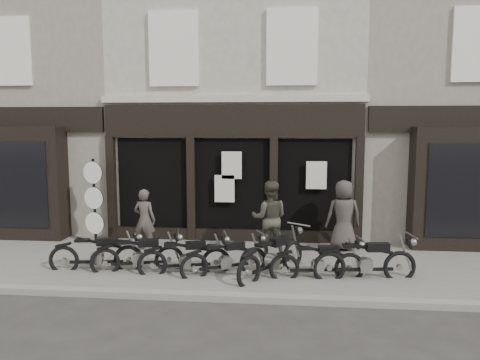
# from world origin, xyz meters

# --- Properties ---
(ground_plane) EXTENTS (90.00, 90.00, 0.00)m
(ground_plane) POSITION_xyz_m (0.00, 0.00, 0.00)
(ground_plane) COLOR #2D2B28
(ground_plane) RESTS_ON ground
(pavement) EXTENTS (30.00, 4.20, 0.12)m
(pavement) POSITION_xyz_m (0.00, 0.90, 0.06)
(pavement) COLOR #646058
(pavement) RESTS_ON ground_plane
(kerb) EXTENTS (30.00, 0.25, 0.13)m
(kerb) POSITION_xyz_m (0.00, -1.25, 0.07)
(kerb) COLOR gray
(kerb) RESTS_ON ground_plane
(central_building) EXTENTS (7.30, 6.22, 8.34)m
(central_building) POSITION_xyz_m (0.00, 5.95, 4.08)
(central_building) COLOR #BCB3A1
(central_building) RESTS_ON ground
(neighbour_left) EXTENTS (5.60, 6.73, 8.34)m
(neighbour_left) POSITION_xyz_m (-6.35, 5.90, 4.04)
(neighbour_left) COLOR gray
(neighbour_left) RESTS_ON ground
(neighbour_right) EXTENTS (5.60, 6.73, 8.34)m
(neighbour_right) POSITION_xyz_m (6.35, 5.90, 4.04)
(neighbour_right) COLOR gray
(neighbour_right) RESTS_ON ground
(motorcycle_0) EXTENTS (2.13, 0.58, 1.02)m
(motorcycle_0) POSITION_xyz_m (-2.73, 0.02, 0.40)
(motorcycle_0) COLOR black
(motorcycle_0) RESTS_ON ground
(motorcycle_1) EXTENTS (2.03, 0.82, 0.99)m
(motorcycle_1) POSITION_xyz_m (-1.79, 0.05, 0.39)
(motorcycle_1) COLOR black
(motorcycle_1) RESTS_ON ground
(motorcycle_2) EXTENTS (2.02, 0.79, 0.98)m
(motorcycle_2) POSITION_xyz_m (-0.71, -0.01, 0.39)
(motorcycle_2) COLOR black
(motorcycle_2) RESTS_ON ground
(motorcycle_3) EXTENTS (1.86, 1.17, 0.97)m
(motorcycle_3) POSITION_xyz_m (0.17, 0.03, 0.38)
(motorcycle_3) COLOR black
(motorcycle_3) RESTS_ON ground
(motorcycle_4) EXTENTS (1.56, 1.97, 1.09)m
(motorcycle_4) POSITION_xyz_m (1.21, 0.07, 0.43)
(motorcycle_4) COLOR black
(motorcycle_4) RESTS_ON ground
(motorcycle_5) EXTENTS (2.05, 0.60, 0.99)m
(motorcycle_5) POSITION_xyz_m (2.19, -0.07, 0.39)
(motorcycle_5) COLOR black
(motorcycle_5) RESTS_ON ground
(motorcycle_6) EXTENTS (2.22, 0.64, 1.07)m
(motorcycle_6) POSITION_xyz_m (3.19, -0.00, 0.42)
(motorcycle_6) COLOR black
(motorcycle_6) RESTS_ON ground
(man_left) EXTENTS (0.64, 0.48, 1.60)m
(man_left) POSITION_xyz_m (-2.14, 1.69, 0.92)
(man_left) COLOR #433C37
(man_left) RESTS_ON pavement
(man_centre) EXTENTS (0.91, 0.71, 1.87)m
(man_centre) POSITION_xyz_m (1.09, 1.57, 1.05)
(man_centre) COLOR #3A382F
(man_centre) RESTS_ON pavement
(man_right) EXTENTS (0.97, 0.70, 1.83)m
(man_right) POSITION_xyz_m (2.97, 2.18, 1.04)
(man_right) COLOR #3A3430
(man_right) RESTS_ON pavement
(advert_sign_post) EXTENTS (0.59, 0.38, 2.45)m
(advert_sign_post) POSITION_xyz_m (-3.69, 2.21, 1.19)
(advert_sign_post) COLOR black
(advert_sign_post) RESTS_ON ground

